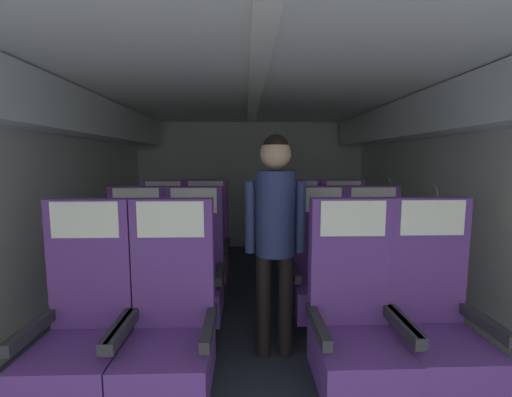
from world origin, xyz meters
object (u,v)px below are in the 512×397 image
(seat_a_left_window, at_px, (83,333))
(seat_b_right_aisle, at_px, (375,274))
(seat_c_right_aisle, at_px, (344,248))
(seat_a_right_aisle, at_px, (435,327))
(seat_c_left_aisle, at_px, (206,249))
(flight_attendant, at_px, (275,222))
(seat_c_left_window, at_px, (163,249))
(seat_a_right_window, at_px, (355,329))
(seat_b_left_aisle, at_px, (194,277))
(seat_b_right_window, at_px, (320,275))
(seat_a_left_aisle, at_px, (170,331))
(seat_b_left_window, at_px, (136,277))
(seat_c_right_window, at_px, (301,248))

(seat_a_left_window, xyz_separation_m, seat_b_right_aisle, (1.92, 0.86, 0.00))
(seat_c_right_aisle, bearing_deg, seat_a_right_aisle, -89.48)
(seat_c_left_aisle, bearing_deg, flight_attendant, -60.19)
(seat_a_right_aisle, bearing_deg, seat_c_left_window, 138.56)
(seat_a_right_window, distance_m, seat_c_right_aisle, 1.75)
(seat_b_left_aisle, bearing_deg, seat_a_right_window, -39.77)
(seat_b_right_window, relative_size, seat_c_left_window, 1.00)
(seat_b_right_aisle, height_order, seat_c_right_aisle, same)
(seat_c_left_window, height_order, seat_c_right_aisle, same)
(seat_a_left_aisle, height_order, seat_a_right_window, same)
(seat_b_right_window, height_order, seat_c_left_window, same)
(seat_b_left_aisle, distance_m, seat_b_right_window, 1.01)
(seat_b_left_window, relative_size, seat_b_right_aisle, 1.00)
(seat_a_left_window, bearing_deg, seat_a_left_aisle, -0.38)
(seat_a_right_aisle, relative_size, flight_attendant, 0.76)
(seat_a_right_aisle, height_order, seat_b_left_aisle, same)
(seat_c_right_aisle, distance_m, seat_c_right_window, 0.46)
(seat_b_left_window, height_order, seat_c_right_aisle, same)
(seat_b_right_aisle, height_order, seat_c_left_aisle, same)
(seat_a_right_aisle, relative_size, seat_c_right_window, 1.00)
(seat_b_left_aisle, distance_m, seat_c_left_aisle, 0.85)
(seat_b_right_window, bearing_deg, seat_a_left_aisle, -139.64)
(seat_a_right_aisle, relative_size, seat_a_right_window, 1.00)
(seat_c_right_window, bearing_deg, seat_b_right_aisle, -61.35)
(seat_a_right_window, bearing_deg, seat_a_right_aisle, 1.14)
(seat_b_left_window, distance_m, seat_b_left_aisle, 0.46)
(seat_a_left_window, bearing_deg, seat_c_right_window, 49.39)
(seat_a_left_window, height_order, seat_c_left_aisle, same)
(seat_a_left_aisle, bearing_deg, seat_b_right_aisle, 30.58)
(seat_b_right_aisle, bearing_deg, seat_c_right_aisle, 90.30)
(seat_a_right_aisle, relative_size, seat_b_left_aisle, 1.00)
(seat_a_right_aisle, height_order, seat_a_right_window, same)
(seat_c_right_window, bearing_deg, flight_attendant, -108.62)
(seat_a_left_aisle, bearing_deg, seat_c_right_window, 59.75)
(seat_b_left_aisle, bearing_deg, seat_c_left_aisle, 90.36)
(seat_a_right_window, bearing_deg, seat_c_right_window, 90.53)
(seat_a_left_aisle, relative_size, seat_b_left_aisle, 1.00)
(seat_a_left_window, distance_m, seat_a_right_window, 1.48)
(seat_c_right_aisle, bearing_deg, seat_c_left_aisle, 179.83)
(seat_a_left_window, relative_size, seat_b_left_aisle, 1.00)
(seat_a_right_aisle, bearing_deg, seat_b_left_aisle, 150.45)
(seat_b_left_window, xyz_separation_m, flight_attendant, (1.08, -0.26, 0.49))
(seat_b_left_window, xyz_separation_m, seat_c_left_aisle, (0.46, 0.83, 0.00))
(seat_b_right_aisle, height_order, seat_c_right_window, same)
(seat_a_left_aisle, distance_m, seat_b_left_aisle, 0.84)
(seat_a_right_aisle, xyz_separation_m, seat_b_left_window, (-1.93, 0.85, 0.00))
(seat_a_right_window, xyz_separation_m, seat_b_left_aisle, (-1.01, 0.84, 0.00))
(seat_c_right_window, bearing_deg, seat_c_left_window, -179.83)
(seat_b_left_window, bearing_deg, seat_a_right_aisle, -23.84)
(seat_c_left_window, xyz_separation_m, flight_attendant, (1.07, -1.11, 0.49))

